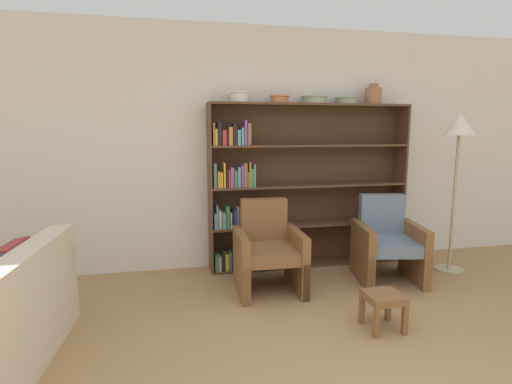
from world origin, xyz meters
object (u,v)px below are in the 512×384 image
object	(u,v)px
vase_tall	(373,95)
bowl_brass	(280,98)
bookshelf	(293,188)
bowl_stoneware	(239,96)
bowl_terracotta	(347,100)
floor_lamp	(459,138)
armchair_leather	(268,251)
footstool	(383,301)
armchair_cushioned	(387,243)
bowl_slate	(314,99)

from	to	relation	value
vase_tall	bowl_brass	bearing A→B (deg)	180.00
bookshelf	bowl_stoneware	world-z (taller)	bowl_stoneware
vase_tall	bowl_terracotta	bearing A→B (deg)	180.00
bookshelf	bowl_terracotta	bearing A→B (deg)	-2.19
bookshelf	floor_lamp	distance (m)	1.90
bowl_brass	bowl_terracotta	bearing A→B (deg)	0.00
armchair_leather	footstool	world-z (taller)	armchair_leather
armchair_leather	armchair_cushioned	bearing A→B (deg)	-178.18
bookshelf	bowl_brass	bearing A→B (deg)	-172.07
bookshelf	bowl_slate	world-z (taller)	bowl_slate
bookshelf	footstool	world-z (taller)	bookshelf
bookshelf	bowl_stoneware	distance (m)	1.20
bowl_terracotta	footstool	xyz separation A→B (m)	(-0.38, -1.64, -1.70)
bowl_slate	armchair_leather	bearing A→B (deg)	-137.37
bookshelf	armchair_leather	world-z (taller)	bookshelf
bowl_terracotta	armchair_cushioned	world-z (taller)	bowl_terracotta
bowl_slate	armchair_cushioned	distance (m)	1.79
bowl_slate	vase_tall	xyz separation A→B (m)	(0.73, -0.00, 0.05)
armchair_cushioned	floor_lamp	world-z (taller)	floor_lamp
bowl_terracotta	vase_tall	xyz separation A→B (m)	(0.33, 0.00, 0.06)
bowl_stoneware	bowl_terracotta	bearing A→B (deg)	0.00
armchair_cushioned	floor_lamp	xyz separation A→B (m)	(0.85, 0.09, 1.11)
bowl_terracotta	armchair_leather	size ratio (longest dim) A/B	0.31
armchair_cushioned	bowl_brass	bearing A→B (deg)	-20.39
armchair_leather	bowl_brass	bearing A→B (deg)	-112.16
bookshelf	vase_tall	bearing A→B (deg)	-1.43
armchair_cushioned	floor_lamp	bearing A→B (deg)	-163.16
vase_tall	armchair_leather	xyz separation A→B (m)	(-1.41, -0.63, -1.60)
bookshelf	armchair_leather	size ratio (longest dim) A/B	2.64
bowl_terracotta	bowl_brass	bearing A→B (deg)	180.00
armchair_leather	floor_lamp	world-z (taller)	floor_lamp
bowl_brass	vase_tall	size ratio (longest dim) A/B	0.94
bowl_stoneware	vase_tall	xyz separation A→B (m)	(1.59, 0.00, 0.04)
floor_lamp	footstool	world-z (taller)	floor_lamp
bowl_terracotta	floor_lamp	xyz separation A→B (m)	(1.09, -0.55, -0.43)
bowl_terracotta	armchair_leather	distance (m)	1.99
bowl_brass	armchair_cushioned	bearing A→B (deg)	-31.43
vase_tall	armchair_leather	world-z (taller)	vase_tall
bowl_brass	armchair_cushioned	size ratio (longest dim) A/B	0.25
bowl_brass	floor_lamp	distance (m)	2.01
bowl_terracotta	footstool	size ratio (longest dim) A/B	0.91
bowl_brass	bowl_slate	bearing A→B (deg)	0.00
bowl_terracotta	footstool	distance (m)	2.39
footstool	vase_tall	bearing A→B (deg)	66.49
bowl_brass	bowl_terracotta	distance (m)	0.80
bowl_brass	armchair_cushioned	world-z (taller)	bowl_brass
bowl_brass	footstool	size ratio (longest dim) A/B	0.74
armchair_cushioned	bowl_stoneware	bearing A→B (deg)	-11.96
armchair_cushioned	floor_lamp	size ratio (longest dim) A/B	0.50
bowl_stoneware	bowl_slate	bearing A→B (deg)	0.00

